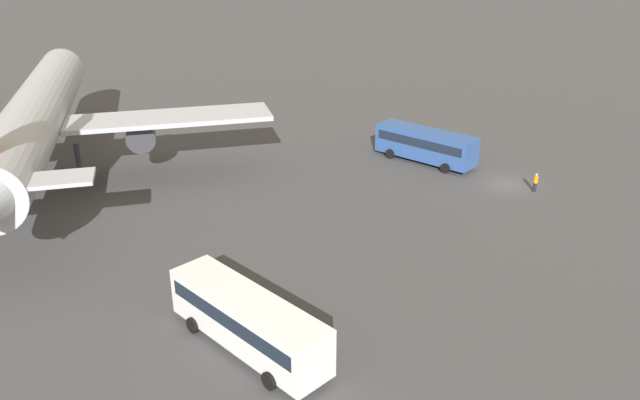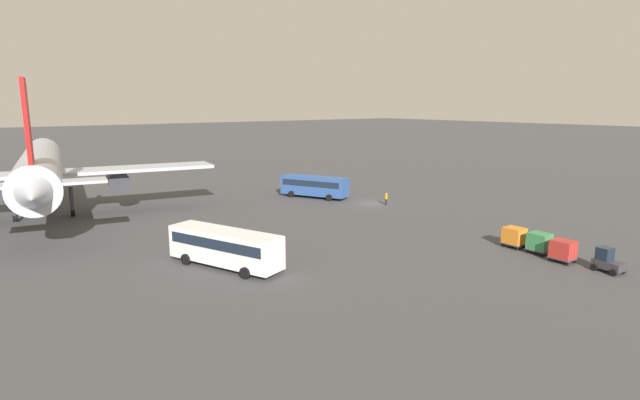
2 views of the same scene
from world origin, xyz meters
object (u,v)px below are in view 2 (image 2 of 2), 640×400
(baggage_tug, at_px, (607,261))
(cargo_cart_green, at_px, (539,242))
(cargo_cart_red, at_px, (563,250))
(airplane, at_px, (40,168))
(shuttle_bus_far, at_px, (225,245))
(cargo_cart_orange, at_px, (514,236))
(shuttle_bus_near, at_px, (314,185))
(worker_person, at_px, (386,199))

(baggage_tug, relative_size, cargo_cart_green, 1.23)
(cargo_cart_red, distance_m, cargo_cart_green, 2.81)
(airplane, bearing_deg, baggage_tug, -136.77)
(shuttle_bus_far, relative_size, cargo_cart_orange, 5.57)
(shuttle_bus_near, distance_m, worker_person, 11.83)
(baggage_tug, xyz_separation_m, cargo_cart_orange, (9.01, -0.26, 0.25))
(worker_person, bearing_deg, shuttle_bus_far, 109.76)
(airplane, xyz_separation_m, cargo_cart_red, (-49.61, -34.38, -5.06))
(cargo_cart_green, distance_m, cargo_cart_orange, 2.70)
(cargo_cart_orange, bearing_deg, shuttle_bus_far, 64.99)
(baggage_tug, height_order, cargo_cart_green, baggage_tug)
(shuttle_bus_near, distance_m, shuttle_bus_far, 34.14)
(baggage_tug, relative_size, cargo_cart_red, 1.23)
(cargo_cart_orange, bearing_deg, shuttle_bus_near, -0.45)
(airplane, relative_size, cargo_cart_orange, 23.88)
(airplane, distance_m, cargo_cart_orange, 56.74)
(shuttle_bus_far, xyz_separation_m, worker_person, (11.14, -30.99, -1.13))
(cargo_cart_red, bearing_deg, baggage_tug, -171.27)
(shuttle_bus_near, relative_size, shuttle_bus_far, 0.94)
(baggage_tug, height_order, worker_person, baggage_tug)
(baggage_tug, relative_size, cargo_cart_orange, 1.23)
(airplane, distance_m, cargo_cart_red, 60.57)
(cargo_cart_red, xyz_separation_m, cargo_cart_green, (2.70, -0.78, 0.00))
(airplane, height_order, baggage_tug, airplane)
(baggage_tug, distance_m, cargo_cart_green, 6.32)
(cargo_cart_red, relative_size, cargo_cart_orange, 1.00)
(airplane, xyz_separation_m, baggage_tug, (-53.22, -34.94, -5.31))
(shuttle_bus_far, relative_size, cargo_cart_red, 5.57)
(worker_person, height_order, cargo_cart_orange, cargo_cart_orange)
(cargo_cart_orange, bearing_deg, cargo_cart_red, 171.39)
(airplane, height_order, shuttle_bus_near, airplane)
(shuttle_bus_near, xyz_separation_m, shuttle_bus_far, (-21.90, 26.19, 0.04))
(cargo_cart_red, distance_m, cargo_cart_orange, 5.46)
(shuttle_bus_near, distance_m, cargo_cart_green, 36.70)
(shuttle_bus_far, height_order, cargo_cart_green, shuttle_bus_far)
(worker_person, bearing_deg, baggage_tug, 170.62)
(worker_person, bearing_deg, shuttle_bus_near, 24.02)
(shuttle_bus_far, distance_m, cargo_cart_orange, 28.62)
(airplane, bearing_deg, shuttle_bus_far, -153.94)
(worker_person, bearing_deg, airplane, 62.47)
(cargo_cart_red, height_order, cargo_cart_orange, same)
(shuttle_bus_near, relative_size, baggage_tug, 4.23)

